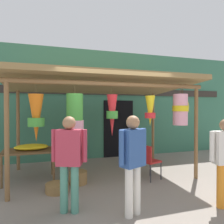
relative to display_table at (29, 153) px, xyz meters
The scene contains 10 objects.
ground_plane 2.07m from the display_table, 25.11° to the right, with size 30.00×30.00×0.00m, color gray.
shop_facade 2.89m from the display_table, 47.33° to the left, with size 12.18×0.29×3.72m.
market_stall_canopy 2.34m from the display_table, ahead, with size 4.73×2.66×2.53m.
display_table is the anchor object (origin of this frame).
flower_heap_on_table 0.16m from the display_table, 16.30° to the left, with size 0.78×0.54×0.13m.
folding_chair 2.84m from the display_table, 16.67° to the right, with size 0.51×0.51×0.84m.
wicker_basket_by_table 1.24m from the display_table, 58.36° to the right, with size 0.47×0.47×0.18m, color olive.
wicker_basket_spare 1.31m from the display_table, 27.71° to the right, with size 0.41×0.41×0.28m, color olive.
vendor_in_orange 2.87m from the display_table, 54.35° to the right, with size 0.55×0.36×1.61m.
customer_foreground 2.05m from the display_table, 69.61° to the right, with size 0.56×0.35×1.59m.
Camera 1 is at (-1.52, -4.69, 1.73)m, focal length 35.12 mm.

